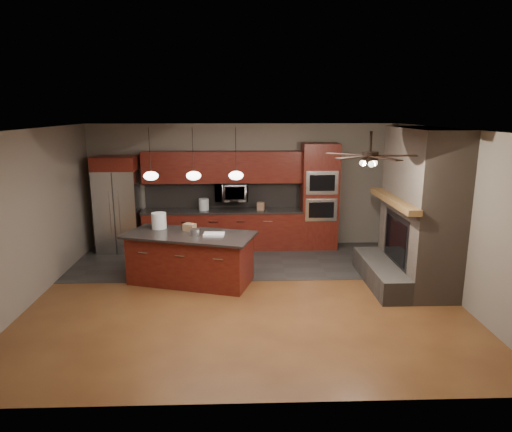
{
  "coord_description": "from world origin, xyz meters",
  "views": [
    {
      "loc": [
        -0.07,
        -7.34,
        3.1
      ],
      "look_at": [
        0.2,
        0.6,
        1.24
      ],
      "focal_mm": 32.0,
      "sensor_mm": 36.0,
      "label": 1
    }
  ],
  "objects_px": {
    "refrigerator": "(118,204)",
    "kitchen_island": "(191,258)",
    "counter_box": "(261,206)",
    "microwave": "(232,192)",
    "paint_can": "(195,232)",
    "paint_tray": "(214,234)",
    "counter_bucket": "(204,204)",
    "white_bucket": "(159,221)",
    "cardboard_box": "(190,227)",
    "oven_tower": "(319,197)"
  },
  "relations": [
    {
      "from": "microwave",
      "to": "counter_bucket",
      "type": "bearing_deg",
      "value": -175.41
    },
    {
      "from": "kitchen_island",
      "to": "cardboard_box",
      "type": "bearing_deg",
      "value": 112.94
    },
    {
      "from": "paint_tray",
      "to": "microwave",
      "type": "bearing_deg",
      "value": 86.64
    },
    {
      "from": "refrigerator",
      "to": "kitchen_island",
      "type": "distance_m",
      "value": 2.76
    },
    {
      "from": "paint_can",
      "to": "counter_box",
      "type": "height_order",
      "value": "counter_box"
    },
    {
      "from": "microwave",
      "to": "white_bucket",
      "type": "distance_m",
      "value": 2.2
    },
    {
      "from": "kitchen_island",
      "to": "counter_box",
      "type": "distance_m",
      "value": 2.52
    },
    {
      "from": "white_bucket",
      "to": "counter_bucket",
      "type": "relative_size",
      "value": 1.16
    },
    {
      "from": "white_bucket",
      "to": "kitchen_island",
      "type": "bearing_deg",
      "value": -33.89
    },
    {
      "from": "white_bucket",
      "to": "microwave",
      "type": "bearing_deg",
      "value": 52.36
    },
    {
      "from": "refrigerator",
      "to": "oven_tower",
      "type": "bearing_deg",
      "value": 0.94
    },
    {
      "from": "refrigerator",
      "to": "kitchen_island",
      "type": "xyz_separation_m",
      "value": [
        1.79,
        -2.01,
        -0.6
      ]
    },
    {
      "from": "counter_box",
      "to": "microwave",
      "type": "bearing_deg",
      "value": -173.04
    },
    {
      "from": "microwave",
      "to": "kitchen_island",
      "type": "xyz_separation_m",
      "value": [
        -0.72,
        -2.14,
        -0.84
      ]
    },
    {
      "from": "white_bucket",
      "to": "paint_can",
      "type": "xyz_separation_m",
      "value": [
        0.72,
        -0.51,
        -0.09
      ]
    },
    {
      "from": "counter_bucket",
      "to": "counter_box",
      "type": "distance_m",
      "value": 1.28
    },
    {
      "from": "white_bucket",
      "to": "paint_tray",
      "type": "distance_m",
      "value": 1.19
    },
    {
      "from": "cardboard_box",
      "to": "paint_tray",
      "type": "bearing_deg",
      "value": -9.2
    },
    {
      "from": "refrigerator",
      "to": "kitchen_island",
      "type": "height_order",
      "value": "refrigerator"
    },
    {
      "from": "refrigerator",
      "to": "paint_can",
      "type": "distance_m",
      "value": 2.83
    },
    {
      "from": "white_bucket",
      "to": "counter_box",
      "type": "relative_size",
      "value": 1.7
    },
    {
      "from": "microwave",
      "to": "paint_can",
      "type": "height_order",
      "value": "microwave"
    },
    {
      "from": "kitchen_island",
      "to": "white_bucket",
      "type": "bearing_deg",
      "value": 163.05
    },
    {
      "from": "paint_can",
      "to": "paint_tray",
      "type": "height_order",
      "value": "paint_can"
    },
    {
      "from": "microwave",
      "to": "cardboard_box",
      "type": "relative_size",
      "value": 3.48
    },
    {
      "from": "kitchen_island",
      "to": "counter_box",
      "type": "relative_size",
      "value": 14.3
    },
    {
      "from": "microwave",
      "to": "paint_tray",
      "type": "bearing_deg",
      "value": -96.96
    },
    {
      "from": "paint_tray",
      "to": "paint_can",
      "type": "bearing_deg",
      "value": -179.85
    },
    {
      "from": "paint_tray",
      "to": "counter_bucket",
      "type": "distance_m",
      "value": 2.24
    },
    {
      "from": "oven_tower",
      "to": "refrigerator",
      "type": "height_order",
      "value": "oven_tower"
    },
    {
      "from": "refrigerator",
      "to": "kitchen_island",
      "type": "relative_size",
      "value": 0.85
    },
    {
      "from": "white_bucket",
      "to": "counter_bucket",
      "type": "height_order",
      "value": "white_bucket"
    },
    {
      "from": "oven_tower",
      "to": "counter_box",
      "type": "bearing_deg",
      "value": -178.15
    },
    {
      "from": "oven_tower",
      "to": "paint_tray",
      "type": "xyz_separation_m",
      "value": [
        -2.25,
        -2.2,
        -0.25
      ]
    },
    {
      "from": "counter_bucket",
      "to": "paint_can",
      "type": "bearing_deg",
      "value": -89.86
    },
    {
      "from": "kitchen_island",
      "to": "paint_tray",
      "type": "height_order",
      "value": "paint_tray"
    },
    {
      "from": "white_bucket",
      "to": "cardboard_box",
      "type": "height_order",
      "value": "white_bucket"
    },
    {
      "from": "microwave",
      "to": "white_bucket",
      "type": "height_order",
      "value": "microwave"
    },
    {
      "from": "refrigerator",
      "to": "white_bucket",
      "type": "bearing_deg",
      "value": -53.75
    },
    {
      "from": "refrigerator",
      "to": "white_bucket",
      "type": "relative_size",
      "value": 7.16
    },
    {
      "from": "oven_tower",
      "to": "paint_tray",
      "type": "distance_m",
      "value": 3.16
    },
    {
      "from": "paint_can",
      "to": "cardboard_box",
      "type": "bearing_deg",
      "value": 111.87
    },
    {
      "from": "paint_can",
      "to": "oven_tower",
      "type": "bearing_deg",
      "value": 40.11
    },
    {
      "from": "refrigerator",
      "to": "white_bucket",
      "type": "height_order",
      "value": "refrigerator"
    },
    {
      "from": "oven_tower",
      "to": "refrigerator",
      "type": "relative_size",
      "value": 1.12
    },
    {
      "from": "refrigerator",
      "to": "paint_tray",
      "type": "relative_size",
      "value": 5.83
    },
    {
      "from": "counter_bucket",
      "to": "refrigerator",
      "type": "bearing_deg",
      "value": -177.53
    },
    {
      "from": "microwave",
      "to": "refrigerator",
      "type": "distance_m",
      "value": 2.52
    },
    {
      "from": "paint_can",
      "to": "cardboard_box",
      "type": "distance_m",
      "value": 0.34
    },
    {
      "from": "microwave",
      "to": "counter_box",
      "type": "xyz_separation_m",
      "value": [
        0.66,
        -0.1,
        -0.31
      ]
    }
  ]
}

